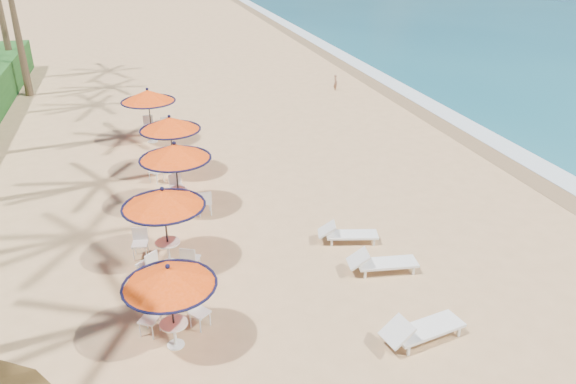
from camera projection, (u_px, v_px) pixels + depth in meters
name	position (u px, v px, depth m)	size (l,w,h in m)	color
ground	(401.00, 313.00, 13.56)	(160.00, 160.00, 0.00)	tan
foam_strip	(495.00, 141.00, 24.53)	(1.20, 140.00, 0.04)	white
wetsand_band	(476.00, 143.00, 24.31)	(1.40, 140.00, 0.02)	olive
station_0	(170.00, 283.00, 11.87)	(2.04, 2.04, 2.12)	black
station_1	(162.00, 209.00, 14.81)	(2.23, 2.23, 2.33)	black
station_2	(176.00, 161.00, 17.78)	(2.30, 2.30, 2.40)	black
station_3	(169.00, 131.00, 20.52)	(2.24, 2.24, 2.34)	black
station_4	(150.00, 102.00, 23.82)	(2.30, 2.33, 2.40)	black
lounger_near	(420.00, 329.00, 12.48)	(2.09, 0.99, 0.72)	white
lounger_mid	(380.00, 262.00, 15.04)	(1.95, 0.84, 0.68)	white
lounger_far	(346.00, 233.00, 16.50)	(1.84, 0.96, 0.63)	white
person	(336.00, 82.00, 32.08)	(0.35, 0.23, 0.95)	#93654B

